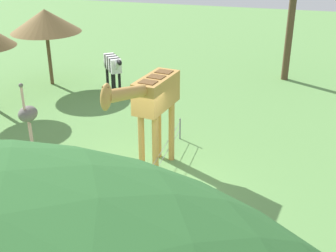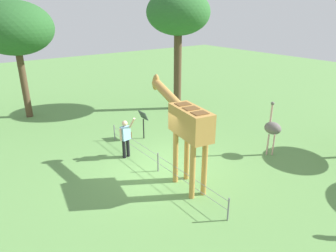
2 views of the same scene
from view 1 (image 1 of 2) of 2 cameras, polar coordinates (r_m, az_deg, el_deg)
The scene contains 8 objects.
ground_plane at distance 12.17m, azimuth -3.12°, elevation -8.61°, with size 60.00×60.00×0.00m, color #60934C.
giraffe at distance 12.24m, azimuth -2.08°, elevation 3.37°, with size 3.64×1.06×3.45m.
visitor at distance 10.19m, azimuth -3.59°, elevation -9.86°, with size 0.58×0.57×1.76m.
zebra at distance 19.12m, azimuth -7.08°, elevation 7.72°, with size 1.60×1.37×1.66m.
ostrich at distance 14.70m, azimuth -17.59°, elevation 1.48°, with size 0.70×0.56×2.25m.
shade_hut_far at distance 20.24m, azimuth -15.51°, elevation 12.90°, with size 3.03×3.03×3.35m.
info_sign at distance 9.86m, azimuth -14.83°, elevation -11.76°, with size 0.56×0.21×1.32m.
wire_fence at distance 11.92m, azimuth -2.59°, elevation -7.08°, with size 7.05×0.05×0.75m.
Camera 1 is at (9.62, 3.36, 6.67)m, focal length 47.39 mm.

